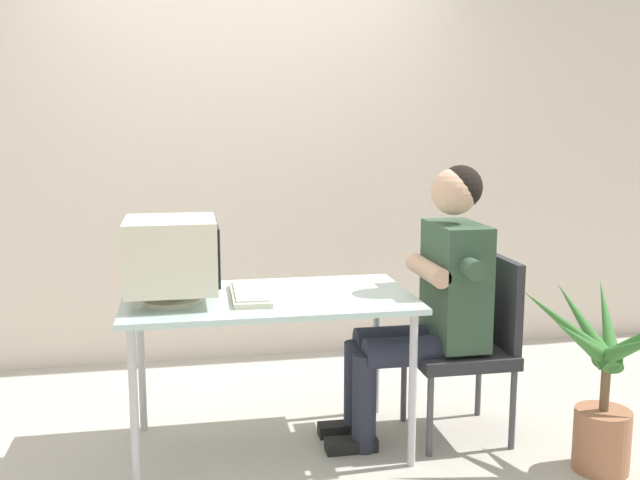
{
  "coord_description": "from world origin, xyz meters",
  "views": [
    {
      "loc": [
        -0.38,
        -3.25,
        1.53
      ],
      "look_at": [
        0.24,
        0.0,
        0.98
      ],
      "focal_mm": 41.49,
      "sensor_mm": 36.0,
      "label": 1
    }
  ],
  "objects_px": {
    "crt_monitor": "(172,256)",
    "potted_plant": "(606,379)",
    "office_chair": "(472,338)",
    "keyboard": "(250,294)",
    "desk": "(269,309)",
    "person_seated": "(434,293)"
  },
  "relations": [
    {
      "from": "person_seated",
      "to": "potted_plant",
      "type": "relative_size",
      "value": 1.54
    },
    {
      "from": "crt_monitor",
      "to": "office_chair",
      "type": "distance_m",
      "value": 1.47
    },
    {
      "from": "desk",
      "to": "keyboard",
      "type": "bearing_deg",
      "value": -178.89
    },
    {
      "from": "keyboard",
      "to": "office_chair",
      "type": "bearing_deg",
      "value": -1.38
    },
    {
      "from": "desk",
      "to": "potted_plant",
      "type": "bearing_deg",
      "value": -19.66
    },
    {
      "from": "crt_monitor",
      "to": "potted_plant",
      "type": "bearing_deg",
      "value": -13.99
    },
    {
      "from": "keyboard",
      "to": "potted_plant",
      "type": "relative_size",
      "value": 0.53
    },
    {
      "from": "keyboard",
      "to": "person_seated",
      "type": "bearing_deg",
      "value": -1.69
    },
    {
      "from": "person_seated",
      "to": "crt_monitor",
      "type": "bearing_deg",
      "value": -179.12
    },
    {
      "from": "desk",
      "to": "keyboard",
      "type": "xyz_separation_m",
      "value": [
        -0.08,
        -0.0,
        0.08
      ]
    },
    {
      "from": "crt_monitor",
      "to": "potted_plant",
      "type": "distance_m",
      "value": 1.94
    },
    {
      "from": "person_seated",
      "to": "potted_plant",
      "type": "distance_m",
      "value": 0.83
    },
    {
      "from": "crt_monitor",
      "to": "potted_plant",
      "type": "relative_size",
      "value": 0.46
    },
    {
      "from": "potted_plant",
      "to": "office_chair",
      "type": "bearing_deg",
      "value": 131.87
    },
    {
      "from": "desk",
      "to": "office_chair",
      "type": "bearing_deg",
      "value": -1.6
    },
    {
      "from": "desk",
      "to": "office_chair",
      "type": "distance_m",
      "value": 0.99
    },
    {
      "from": "office_chair",
      "to": "crt_monitor",
      "type": "bearing_deg",
      "value": -179.24
    },
    {
      "from": "crt_monitor",
      "to": "keyboard",
      "type": "xyz_separation_m",
      "value": [
        0.34,
        0.04,
        -0.19
      ]
    },
    {
      "from": "keyboard",
      "to": "potted_plant",
      "type": "bearing_deg",
      "value": -18.56
    },
    {
      "from": "desk",
      "to": "office_chair",
      "type": "relative_size",
      "value": 1.5
    },
    {
      "from": "crt_monitor",
      "to": "office_chair",
      "type": "xyz_separation_m",
      "value": [
        1.4,
        0.02,
        -0.46
      ]
    },
    {
      "from": "office_chair",
      "to": "potted_plant",
      "type": "bearing_deg",
      "value": -48.13
    }
  ]
}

